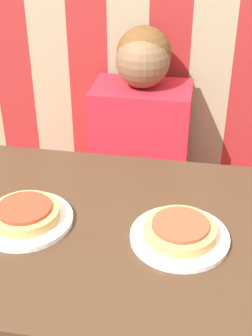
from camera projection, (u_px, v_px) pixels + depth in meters
booth_seat at (139, 237)px, 1.85m from camera, size 1.15×0.45×0.46m
booth_backrest at (149, 71)px, 1.68m from camera, size 1.15×0.09×0.77m
dining_table at (104, 267)px, 1.12m from camera, size 0.83×0.63×0.77m
person at (142, 119)px, 1.58m from camera, size 0.33×0.21×0.59m
plate_left at (26, 220)px, 1.06m from camera, size 0.22×0.22×0.01m
plate_right at (180, 237)px, 1.01m from camera, size 0.22×0.22×0.01m
pizza_left at (25, 213)px, 1.05m from camera, size 0.16×0.16×0.03m
pizza_right at (180, 230)px, 1.00m from camera, size 0.16×0.16×0.03m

